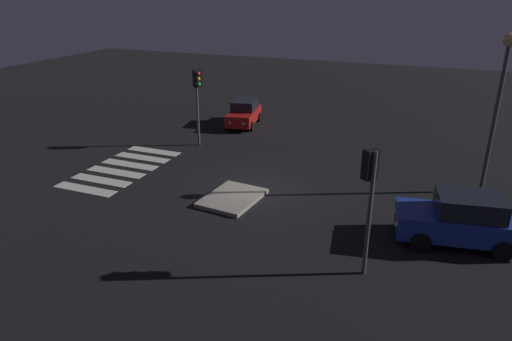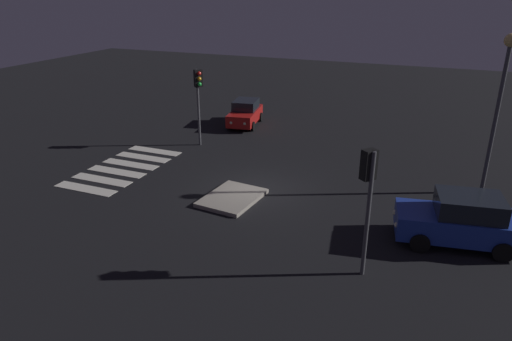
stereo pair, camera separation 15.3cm
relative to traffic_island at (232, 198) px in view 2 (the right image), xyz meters
name	(u,v)px [view 2 (the right image)]	position (x,y,z in m)	size (l,w,h in m)	color
ground_plane	(256,190)	(-1.33, 0.60, -0.09)	(80.00, 80.00, 0.00)	black
traffic_island	(232,198)	(0.00, 0.00, 0.00)	(3.11, 2.47, 0.18)	gray
car_red	(245,113)	(-11.13, -4.21, 0.74)	(4.04, 2.29, 1.68)	red
car_blue	(461,220)	(0.23, 9.29, 0.86)	(2.63, 4.65, 1.94)	#1E389E
traffic_light_south	(198,89)	(-6.10, -4.90, 3.31)	(0.54, 0.53, 4.49)	#47474C
traffic_light_north	(368,182)	(3.45, 6.29, 3.17)	(0.54, 0.53, 4.30)	#47474C
street_lamp	(502,87)	(-5.10, 10.31, 4.79)	(0.56, 0.56, 7.08)	#47474C
crosswalk_near	(124,168)	(-1.33, -6.89, -0.08)	(6.45, 3.20, 0.02)	silver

